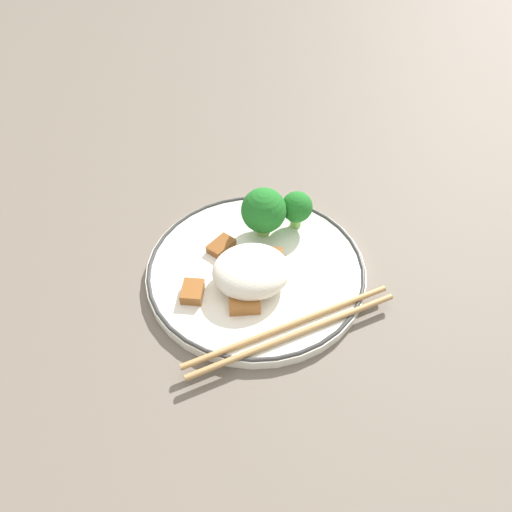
# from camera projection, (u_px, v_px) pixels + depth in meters

# --- Properties ---
(ground_plane) EXTENTS (3.00, 3.00, 0.00)m
(ground_plane) POSITION_uv_depth(u_px,v_px,m) (256.00, 274.00, 0.61)
(ground_plane) COLOR #665B51
(plate) EXTENTS (0.27, 0.27, 0.02)m
(plate) POSITION_uv_depth(u_px,v_px,m) (256.00, 270.00, 0.61)
(plate) COLOR white
(plate) RESTS_ON ground_plane
(rice_mound) EXTENTS (0.09, 0.08, 0.04)m
(rice_mound) POSITION_uv_depth(u_px,v_px,m) (251.00, 271.00, 0.57)
(rice_mound) COLOR white
(rice_mound) RESTS_ON plate
(broccoli_back_left) EXTENTS (0.04, 0.04, 0.05)m
(broccoli_back_left) POSITION_uv_depth(u_px,v_px,m) (297.00, 208.00, 0.63)
(broccoli_back_left) COLOR #7FB756
(broccoli_back_left) RESTS_ON plate
(broccoli_back_center) EXTENTS (0.06, 0.06, 0.07)m
(broccoli_back_center) POSITION_uv_depth(u_px,v_px,m) (264.00, 211.00, 0.62)
(broccoli_back_center) COLOR #7FB756
(broccoli_back_center) RESTS_ON plate
(meat_near_front) EXTENTS (0.03, 0.04, 0.01)m
(meat_near_front) POSITION_uv_depth(u_px,v_px,m) (273.00, 262.00, 0.60)
(meat_near_front) COLOR brown
(meat_near_front) RESTS_ON plate
(meat_near_left) EXTENTS (0.03, 0.04, 0.01)m
(meat_near_left) POSITION_uv_depth(u_px,v_px,m) (193.00, 292.00, 0.57)
(meat_near_left) COLOR brown
(meat_near_left) RESTS_ON plate
(meat_near_right) EXTENTS (0.04, 0.04, 0.01)m
(meat_near_right) POSITION_uv_depth(u_px,v_px,m) (221.00, 246.00, 0.62)
(meat_near_right) COLOR brown
(meat_near_right) RESTS_ON plate
(meat_near_back) EXTENTS (0.04, 0.03, 0.01)m
(meat_near_back) POSITION_uv_depth(u_px,v_px,m) (244.00, 301.00, 0.56)
(meat_near_back) COLOR #995B28
(meat_near_back) RESTS_ON plate
(chopsticks) EXTENTS (0.24, 0.08, 0.01)m
(chopsticks) POSITION_uv_depth(u_px,v_px,m) (292.00, 330.00, 0.54)
(chopsticks) COLOR #AD8451
(chopsticks) RESTS_ON plate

